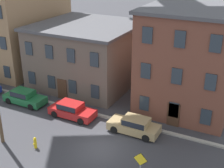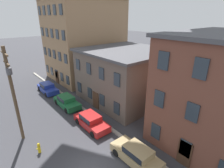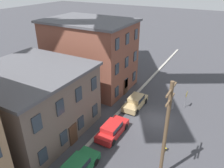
{
  "view_description": "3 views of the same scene",
  "coord_description": "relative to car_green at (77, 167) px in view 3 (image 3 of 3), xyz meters",
  "views": [
    {
      "loc": [
        10.22,
        -17.95,
        14.47
      ],
      "look_at": [
        -0.06,
        2.04,
        4.75
      ],
      "focal_mm": 50.0,
      "sensor_mm": 36.0,
      "label": 1
    },
    {
      "loc": [
        8.53,
        -5.19,
        11.04
      ],
      "look_at": [
        -1.74,
        3.45,
        5.79
      ],
      "focal_mm": 28.0,
      "sensor_mm": 36.0,
      "label": 2
    },
    {
      "loc": [
        -20.92,
        -5.69,
        15.11
      ],
      "look_at": [
        -1.75,
        4.99,
        4.21
      ],
      "focal_mm": 35.0,
      "sensor_mm": 36.0,
      "label": 3
    }
  ],
  "objects": [
    {
      "name": "car_tan",
      "position": [
        12.17,
        0.01,
        0.0
      ],
      "size": [
        4.4,
        1.92,
        1.43
      ],
      "color": "tan",
      "rests_on": "ground_plane"
    },
    {
      "name": "apartment_far",
      "position": [
        14.74,
        8.52,
        4.17
      ],
      "size": [
        8.8,
        12.22,
        9.81
      ],
      "color": "brown",
      "rests_on": "ground_plane"
    },
    {
      "name": "utility_pole",
      "position": [
        3.18,
        -6.2,
        4.22
      ],
      "size": [
        2.4,
        0.44,
        8.84
      ],
      "color": "brown",
      "rests_on": "ground_plane"
    },
    {
      "name": "car_red",
      "position": [
        5.84,
        -0.11,
        0.0
      ],
      "size": [
        4.4,
        1.92,
        1.43
      ],
      "color": "#B21E1E",
      "rests_on": "ground_plane"
    },
    {
      "name": "kerb_strip",
      "position": [
        10.73,
        1.17,
        -0.67
      ],
      "size": [
        56.0,
        0.36,
        0.16
      ],
      "primitive_type": "cube",
      "color": "#9E998E",
      "rests_on": "ground_plane"
    },
    {
      "name": "apartment_midblock",
      "position": [
        2.84,
        7.81,
        2.73
      ],
      "size": [
        11.04,
        10.79,
        6.93
      ],
      "color": "#66564C",
      "rests_on": "ground_plane"
    },
    {
      "name": "car_green",
      "position": [
        0.0,
        0.0,
        0.0
      ],
      "size": [
        4.4,
        1.92,
        1.43
      ],
      "color": "#1E6638",
      "rests_on": "ground_plane"
    },
    {
      "name": "ground_plane",
      "position": [
        10.73,
        -3.33,
        -0.75
      ],
      "size": [
        200.0,
        200.0,
        0.0
      ],
      "primitive_type": "plane",
      "color": "#38383D"
    },
    {
      "name": "fire_hydrant",
      "position": [
        6.09,
        -5.64,
        -0.27
      ],
      "size": [
        0.24,
        0.34,
        0.96
      ],
      "color": "yellow",
      "rests_on": "ground_plane"
    },
    {
      "name": "caution_sign",
      "position": [
        14.98,
        -5.59,
        0.87
      ],
      "size": [
        1.02,
        0.08,
        2.43
      ],
      "color": "slate",
      "rests_on": "ground_plane"
    }
  ]
}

